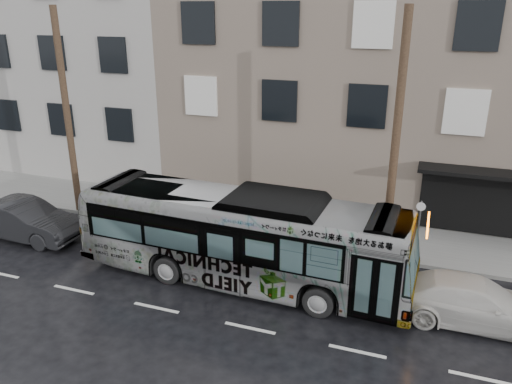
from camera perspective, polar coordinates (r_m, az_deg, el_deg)
ground at (r=18.54m, az=-7.37°, el=-8.99°), size 120.00×120.00×0.00m
sidewalk at (r=22.50m, az=-1.76°, el=-3.14°), size 90.00×3.60×0.15m
building_taupe at (r=27.35m, az=14.41°, el=12.27°), size 20.00×12.00×11.00m
building_grey at (r=38.34m, az=-23.30°, el=17.20°), size 26.00×15.00×16.00m
utility_pole_front at (r=18.16m, az=15.68°, el=5.62°), size 0.30×0.30×9.00m
utility_pole_rear at (r=23.61m, az=-20.79°, el=8.32°), size 0.30×0.30×9.00m
sign_post at (r=19.19m, az=18.02°, el=-4.32°), size 0.06×0.06×2.40m
bus at (r=17.18m, az=-1.68°, el=-5.16°), size 11.84×3.17×3.27m
white_sedan at (r=16.71m, az=23.64°, el=-11.42°), size 4.91×2.10×1.41m
dark_sedan at (r=22.70m, az=-24.98°, el=-2.92°), size 4.90×1.76×1.61m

